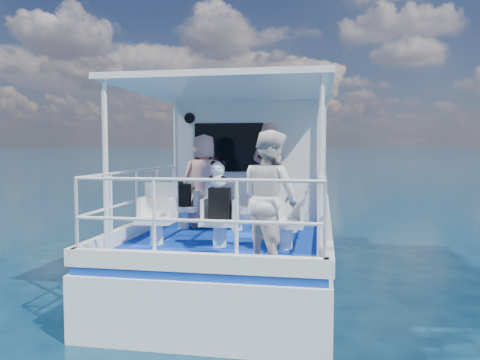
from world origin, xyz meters
name	(u,v)px	position (x,y,z in m)	size (l,w,h in m)	color
ground	(235,287)	(0.00, 0.00, 0.00)	(2000.00, 2000.00, 0.00)	#061D30
hull	(245,271)	(0.00, 1.00, 0.00)	(3.00, 7.00, 1.60)	white
deck	(245,225)	(0.00, 1.00, 0.85)	(2.90, 6.90, 0.10)	#0B2F9E
cabin	(255,160)	(0.00, 2.30, 2.00)	(2.85, 2.00, 2.20)	white
canopy	(232,89)	(0.00, -0.20, 3.14)	(3.00, 3.20, 0.08)	white
canopy_posts	(231,164)	(0.00, -0.25, 2.00)	(2.77, 2.97, 2.20)	white
railings	(227,205)	(0.00, -0.58, 1.40)	(2.84, 3.59, 1.00)	white
seat_port_fwd	(184,217)	(-0.90, 0.20, 1.09)	(0.48, 0.46, 0.38)	silver
seat_center_fwd	(237,218)	(0.00, 0.20, 1.09)	(0.48, 0.46, 0.38)	silver
seat_stbd_fwd	(292,220)	(0.90, 0.20, 1.09)	(0.48, 0.46, 0.38)	silver
seat_port_aft	(157,231)	(-0.90, -1.10, 1.09)	(0.48, 0.46, 0.38)	silver
seat_center_aft	(220,233)	(0.00, -1.10, 1.09)	(0.48, 0.46, 0.38)	silver
seat_stbd_aft	(286,235)	(0.90, -1.10, 1.09)	(0.48, 0.46, 0.38)	silver
passenger_port_fwd	(204,181)	(-0.59, 0.37, 1.68)	(0.59, 0.42, 1.57)	tan
passenger_stbd_fwd	(270,173)	(0.46, 0.89, 1.79)	(0.65, 0.43, 1.79)	tan
passenger_stbd_aft	(270,198)	(0.78, -1.96, 1.67)	(0.75, 0.59, 1.55)	silver
backpack_port	(182,195)	(-0.91, 0.11, 1.47)	(0.28, 0.16, 0.37)	black
backpack_center	(220,204)	(0.01, -1.15, 1.49)	(0.29, 0.16, 0.43)	black
compact_camera	(180,182)	(-0.92, 0.11, 1.68)	(0.09, 0.05, 0.05)	black
panda	(218,174)	(-0.01, -1.16, 1.89)	(0.23, 0.20, 0.36)	white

